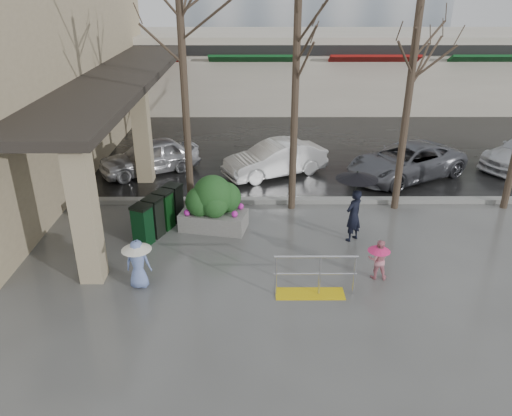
{
  "coord_description": "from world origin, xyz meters",
  "views": [
    {
      "loc": [
        0.01,
        -10.88,
        6.69
      ],
      "look_at": [
        0.05,
        0.77,
        1.3
      ],
      "focal_mm": 35.0,
      "sensor_mm": 36.0,
      "label": 1
    }
  ],
  "objects_px": {
    "planter": "(213,204)",
    "car_b": "(275,159)",
    "news_boxes": "(159,213)",
    "child_blue": "(138,260)",
    "tree_midwest": "(297,36)",
    "handrail": "(313,280)",
    "child_pink": "(378,257)",
    "car_c": "(406,161)",
    "tree_west": "(182,42)",
    "tree_mideast": "(415,50)",
    "woman": "(355,198)",
    "car_a": "(149,156)"
  },
  "relations": [
    {
      "from": "car_b",
      "to": "car_c",
      "type": "distance_m",
      "value": 4.76
    },
    {
      "from": "planter",
      "to": "car_c",
      "type": "height_order",
      "value": "planter"
    },
    {
      "from": "tree_west",
      "to": "car_b",
      "type": "xyz_separation_m",
      "value": [
        2.78,
        2.92,
        -4.45
      ]
    },
    {
      "from": "child_pink",
      "to": "car_b",
      "type": "bearing_deg",
      "value": -65.97
    },
    {
      "from": "child_blue",
      "to": "car_b",
      "type": "relative_size",
      "value": 0.32
    },
    {
      "from": "child_blue",
      "to": "car_a",
      "type": "xyz_separation_m",
      "value": [
        -1.2,
        7.68,
        -0.09
      ]
    },
    {
      "from": "tree_midwest",
      "to": "child_blue",
      "type": "xyz_separation_m",
      "value": [
        -3.91,
        -4.45,
        -4.51
      ]
    },
    {
      "from": "car_b",
      "to": "child_blue",
      "type": "bearing_deg",
      "value": -51.57
    },
    {
      "from": "news_boxes",
      "to": "car_c",
      "type": "relative_size",
      "value": 0.46
    },
    {
      "from": "tree_midwest",
      "to": "handrail",
      "type": "bearing_deg",
      "value": -88.09
    },
    {
      "from": "car_a",
      "to": "car_c",
      "type": "bearing_deg",
      "value": 57.21
    },
    {
      "from": "tree_west",
      "to": "child_pink",
      "type": "relative_size",
      "value": 6.63
    },
    {
      "from": "tree_west",
      "to": "car_b",
      "type": "height_order",
      "value": "tree_west"
    },
    {
      "from": "tree_mideast",
      "to": "planter",
      "type": "xyz_separation_m",
      "value": [
        -5.67,
        -1.42,
        -4.07
      ]
    },
    {
      "from": "child_pink",
      "to": "handrail",
      "type": "bearing_deg",
      "value": 29.76
    },
    {
      "from": "tree_mideast",
      "to": "news_boxes",
      "type": "relative_size",
      "value": 3.12
    },
    {
      "from": "tree_midwest",
      "to": "child_blue",
      "type": "relative_size",
      "value": 5.75
    },
    {
      "from": "child_pink",
      "to": "news_boxes",
      "type": "height_order",
      "value": "news_boxes"
    },
    {
      "from": "tree_mideast",
      "to": "news_boxes",
      "type": "distance_m",
      "value": 8.55
    },
    {
      "from": "handrail",
      "to": "child_pink",
      "type": "height_order",
      "value": "handrail"
    },
    {
      "from": "handrail",
      "to": "car_c",
      "type": "distance_m",
      "value": 8.53
    },
    {
      "from": "tree_midwest",
      "to": "woman",
      "type": "bearing_deg",
      "value": -54.32
    },
    {
      "from": "child_pink",
      "to": "car_c",
      "type": "bearing_deg",
      "value": -104.14
    },
    {
      "from": "tree_midwest",
      "to": "child_pink",
      "type": "distance_m",
      "value": 6.45
    },
    {
      "from": "tree_midwest",
      "to": "news_boxes",
      "type": "height_order",
      "value": "tree_midwest"
    },
    {
      "from": "handrail",
      "to": "car_b",
      "type": "distance_m",
      "value": 7.74
    },
    {
      "from": "car_a",
      "to": "handrail",
      "type": "bearing_deg",
      "value": 4.11
    },
    {
      "from": "woman",
      "to": "handrail",
      "type": "bearing_deg",
      "value": 22.49
    },
    {
      "from": "news_boxes",
      "to": "car_b",
      "type": "relative_size",
      "value": 0.55
    },
    {
      "from": "tree_mideast",
      "to": "planter",
      "type": "height_order",
      "value": "tree_mideast"
    },
    {
      "from": "planter",
      "to": "tree_mideast",
      "type": "bearing_deg",
      "value": 14.09
    },
    {
      "from": "woman",
      "to": "car_b",
      "type": "relative_size",
      "value": 0.54
    },
    {
      "from": "child_pink",
      "to": "car_c",
      "type": "relative_size",
      "value": 0.23
    },
    {
      "from": "woman",
      "to": "child_blue",
      "type": "distance_m",
      "value": 5.94
    },
    {
      "from": "child_blue",
      "to": "child_pink",
      "type": "bearing_deg",
      "value": -173.21
    },
    {
      "from": "tree_midwest",
      "to": "woman",
      "type": "distance_m",
      "value": 4.76
    },
    {
      "from": "planter",
      "to": "car_b",
      "type": "height_order",
      "value": "planter"
    },
    {
      "from": "news_boxes",
      "to": "planter",
      "type": "bearing_deg",
      "value": 30.31
    },
    {
      "from": "planter",
      "to": "car_b",
      "type": "relative_size",
      "value": 0.53
    },
    {
      "from": "child_pink",
      "to": "child_blue",
      "type": "height_order",
      "value": "child_blue"
    },
    {
      "from": "tree_midwest",
      "to": "child_blue",
      "type": "bearing_deg",
      "value": -131.32
    },
    {
      "from": "child_pink",
      "to": "car_b",
      "type": "relative_size",
      "value": 0.27
    },
    {
      "from": "handrail",
      "to": "tree_west",
      "type": "xyz_separation_m",
      "value": [
        -3.36,
        4.8,
        4.71
      ]
    },
    {
      "from": "tree_west",
      "to": "planter",
      "type": "distance_m",
      "value": 4.6
    },
    {
      "from": "tree_midwest",
      "to": "car_c",
      "type": "xyz_separation_m",
      "value": [
        4.33,
        2.64,
        -4.6
      ]
    },
    {
      "from": "planter",
      "to": "tree_midwest",
      "type": "bearing_deg",
      "value": 31.0
    },
    {
      "from": "planter",
      "to": "car_b",
      "type": "bearing_deg",
      "value": 65.85
    },
    {
      "from": "news_boxes",
      "to": "child_blue",
      "type": "bearing_deg",
      "value": -66.8
    },
    {
      "from": "news_boxes",
      "to": "tree_mideast",
      "type": "bearing_deg",
      "value": 35.71
    },
    {
      "from": "handrail",
      "to": "car_a",
      "type": "relative_size",
      "value": 0.51
    }
  ]
}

